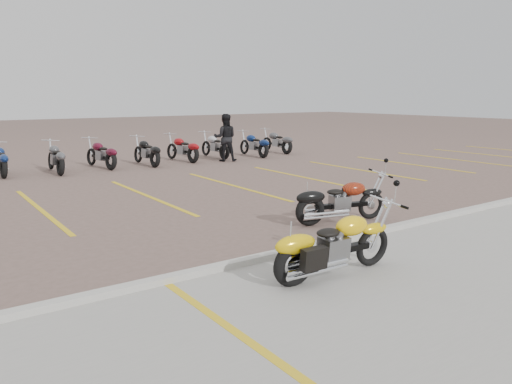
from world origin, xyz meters
TOP-DOWN VIEW (x-y plane):
  - ground at (0.00, 0.00)m, footprint 100.00×100.00m
  - concrete_apron at (0.00, -4.50)m, footprint 60.00×5.00m
  - curb at (0.00, -2.00)m, footprint 60.00×0.18m
  - parking_stripes at (0.00, 4.00)m, footprint 38.00×5.50m
  - apron_stripe at (-2.30, -4.50)m, footprint 0.12×5.00m
  - yellow_cruiser at (-0.17, -3.14)m, footprint 2.18×0.34m
  - flame_cruiser at (2.16, -0.91)m, footprint 2.05×0.65m
  - person_b at (5.43, 8.90)m, footprint 1.17×1.10m
  - bg_bike_row at (0.66, 9.84)m, footprint 17.23×2.03m

SIDE VIEW (x-z plane):
  - ground at x=0.00m, z-range 0.00..0.00m
  - parking_stripes at x=0.00m, z-range 0.00..0.01m
  - concrete_apron at x=0.00m, z-range 0.00..0.01m
  - apron_stripe at x=-2.30m, z-range 0.01..0.01m
  - curb at x=0.00m, z-range 0.00..0.12m
  - flame_cruiser at x=2.16m, z-range 0.00..0.86m
  - yellow_cruiser at x=-0.17m, z-range 0.00..0.89m
  - bg_bike_row at x=0.66m, z-range 0.00..1.10m
  - person_b at x=5.43m, z-range 0.00..1.90m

